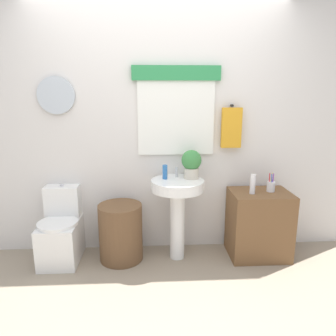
# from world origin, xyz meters

# --- Properties ---
(ground_plane) EXTENTS (8.00, 8.00, 0.00)m
(ground_plane) POSITION_xyz_m (0.00, 0.00, 0.00)
(ground_plane) COLOR gray
(back_wall) EXTENTS (4.40, 0.18, 2.60)m
(back_wall) POSITION_xyz_m (0.00, 1.15, 1.30)
(back_wall) COLOR silver
(back_wall) RESTS_ON ground_plane
(toilet) EXTENTS (0.38, 0.51, 0.75)m
(toilet) POSITION_xyz_m (-0.98, 0.88, 0.29)
(toilet) COLOR white
(toilet) RESTS_ON ground_plane
(laundry_hamper) EXTENTS (0.43, 0.43, 0.57)m
(laundry_hamper) POSITION_xyz_m (-0.39, 0.85, 0.29)
(laundry_hamper) COLOR brown
(laundry_hamper) RESTS_ON ground_plane
(pedestal_sink) EXTENTS (0.52, 0.52, 0.82)m
(pedestal_sink) POSITION_xyz_m (0.18, 0.85, 0.61)
(pedestal_sink) COLOR white
(pedestal_sink) RESTS_ON ground_plane
(faucet) EXTENTS (0.03, 0.03, 0.10)m
(faucet) POSITION_xyz_m (0.18, 0.97, 0.87)
(faucet) COLOR silver
(faucet) RESTS_ON pedestal_sink
(wooden_cabinet) EXTENTS (0.59, 0.44, 0.68)m
(wooden_cabinet) POSITION_xyz_m (1.01, 0.85, 0.34)
(wooden_cabinet) COLOR brown
(wooden_cabinet) RESTS_ON ground_plane
(soap_bottle) EXTENTS (0.05, 0.05, 0.14)m
(soap_bottle) POSITION_xyz_m (0.06, 0.90, 0.89)
(soap_bottle) COLOR #2D6BB7
(soap_bottle) RESTS_ON pedestal_sink
(potted_plant) EXTENTS (0.20, 0.20, 0.28)m
(potted_plant) POSITION_xyz_m (0.32, 0.91, 0.97)
(potted_plant) COLOR beige
(potted_plant) RESTS_ON pedestal_sink
(lotion_bottle) EXTENTS (0.05, 0.05, 0.19)m
(lotion_bottle) POSITION_xyz_m (0.91, 0.81, 0.78)
(lotion_bottle) COLOR white
(lotion_bottle) RESTS_ON wooden_cabinet
(toothbrush_cup) EXTENTS (0.08, 0.08, 0.19)m
(toothbrush_cup) POSITION_xyz_m (1.11, 0.87, 0.74)
(toothbrush_cup) COLOR silver
(toothbrush_cup) RESTS_ON wooden_cabinet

